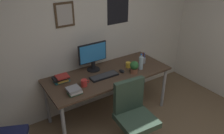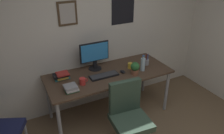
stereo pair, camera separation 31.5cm
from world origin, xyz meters
name	(u,v)px [view 2 (the right image)]	position (x,y,z in m)	size (l,w,h in m)	color
wall_back	(90,30)	(0.00, 2.15, 1.30)	(4.40, 0.10, 2.60)	silver
desk	(109,77)	(0.09, 1.68, 0.69)	(1.88, 0.77, 0.75)	#4C3828
office_chair	(128,114)	(0.01, 0.97, 0.53)	(0.56, 0.57, 0.95)	#334738
monitor	(95,55)	(-0.04, 1.91, 0.99)	(0.46, 0.20, 0.43)	black
keyboard	(104,76)	(-0.01, 1.63, 0.77)	(0.43, 0.15, 0.03)	black
computer_mouse	(123,72)	(0.29, 1.61, 0.77)	(0.06, 0.11, 0.04)	black
water_bottle	(143,64)	(0.59, 1.53, 0.86)	(0.07, 0.07, 0.25)	silver
coffee_mug_near	(130,66)	(0.46, 1.68, 0.80)	(0.11, 0.08, 0.09)	yellow
coffee_mug_far	(83,81)	(-0.37, 1.56, 0.80)	(0.12, 0.08, 0.10)	red
potted_plant	(135,68)	(0.42, 1.48, 0.86)	(0.13, 0.13, 0.19)	brown
pen_cup	(147,62)	(0.76, 1.67, 0.81)	(0.07, 0.07, 0.20)	#9EA0A5
book_stack_left	(62,76)	(-0.58, 1.84, 0.80)	(0.22, 0.16, 0.10)	#26727A
book_stack_right	(71,88)	(-0.56, 1.47, 0.80)	(0.18, 0.16, 0.08)	#33723F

